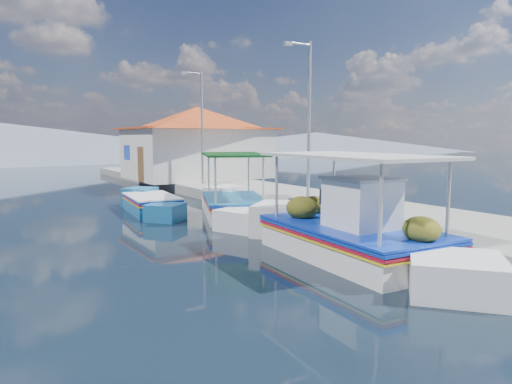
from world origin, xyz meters
TOP-DOWN VIEW (x-y plane):
  - ground at (0.00, 0.00)m, footprint 160.00×160.00m
  - quay at (5.90, 6.00)m, footprint 5.00×44.00m
  - bollards at (3.80, 5.25)m, footprint 0.20×17.20m
  - main_caique at (1.79, -3.12)m, footprint 2.97×8.79m
  - caique_green_canopy at (2.26, 3.69)m, footprint 3.89×6.64m
  - caique_blue_hull at (0.02, 6.41)m, footprint 2.12×5.82m
  - harbor_building at (6.20, 15.00)m, footprint 10.49×10.49m
  - lamp_post_near at (4.51, 2.00)m, footprint 1.21×0.14m
  - lamp_post_far at (4.51, 11.00)m, footprint 1.21×0.14m
  - mountain_ridge at (6.54, 56.00)m, footprint 171.40×96.00m

SIDE VIEW (x-z plane):
  - ground at x=0.00m, z-range 0.00..0.00m
  - quay at x=5.90m, z-range 0.00..0.50m
  - caique_blue_hull at x=0.02m, z-range -0.24..0.80m
  - caique_green_canopy at x=2.26m, z-range -0.94..1.75m
  - main_caique at x=1.79m, z-range -0.89..2.01m
  - bollards at x=3.80m, z-range 0.50..0.80m
  - mountain_ridge at x=6.54m, z-range -0.71..4.79m
  - harbor_building at x=6.20m, z-range 0.58..4.98m
  - lamp_post_near at x=4.51m, z-range 0.85..6.85m
  - lamp_post_far at x=4.51m, z-range 0.85..6.85m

